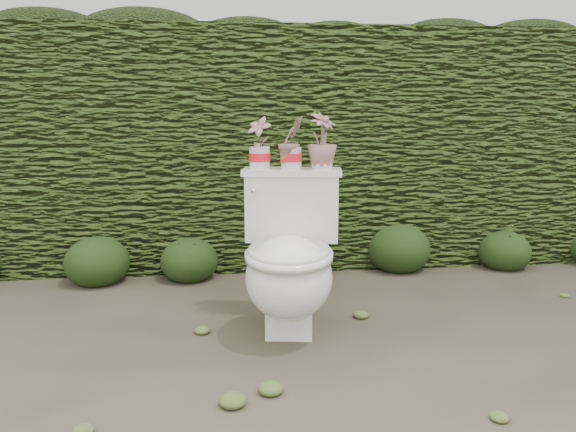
{
  "coord_description": "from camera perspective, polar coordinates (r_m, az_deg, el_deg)",
  "views": [
    {
      "loc": [
        -0.15,
        -2.5,
        1.07
      ],
      "look_at": [
        0.14,
        0.23,
        0.55
      ],
      "focal_mm": 35.0,
      "sensor_mm": 36.0,
      "label": 1
    }
  ],
  "objects": [
    {
      "name": "ground",
      "position": [
        2.72,
        -2.49,
        -12.43
      ],
      "size": [
        60.0,
        60.0,
        0.0
      ],
      "primitive_type": "plane",
      "color": "brown",
      "rests_on": "ground"
    },
    {
      "name": "liriope_clump_6",
      "position": [
        4.13,
        21.13,
        -2.97
      ],
      "size": [
        0.36,
        0.36,
        0.28
      ],
      "primitive_type": "ellipsoid",
      "color": "#263C15",
      "rests_on": "ground"
    },
    {
      "name": "potted_plant_left",
      "position": [
        2.86,
        -2.91,
        7.3
      ],
      "size": [
        0.16,
        0.15,
        0.25
      ],
      "primitive_type": "imported",
      "rotation": [
        0.0,
        0.0,
        5.62
      ],
      "color": "#3B8328",
      "rests_on": "toilet"
    },
    {
      "name": "hedge",
      "position": [
        4.11,
        -4.0,
        6.95
      ],
      "size": [
        8.0,
        1.0,
        1.6
      ],
      "primitive_type": "cube",
      "color": "#425A1E",
      "rests_on": "ground"
    },
    {
      "name": "liriope_clump_4",
      "position": [
        3.71,
        1.45,
        -3.52
      ],
      "size": [
        0.39,
        0.39,
        0.31
      ],
      "primitive_type": "ellipsoid",
      "color": "#263C15",
      "rests_on": "ground"
    },
    {
      "name": "liriope_clump_2",
      "position": [
        3.72,
        -18.84,
        -4.02
      ],
      "size": [
        0.4,
        0.4,
        0.32
      ],
      "primitive_type": "ellipsoid",
      "color": "#263C15",
      "rests_on": "ground"
    },
    {
      "name": "toilet",
      "position": [
        2.7,
        0.18,
        -4.62
      ],
      "size": [
        0.55,
        0.74,
        0.78
      ],
      "rotation": [
        0.0,
        0.0,
        -0.15
      ],
      "color": "silver",
      "rests_on": "ground"
    },
    {
      "name": "potted_plant_center",
      "position": [
        2.85,
        0.33,
        7.34
      ],
      "size": [
        0.18,
        0.17,
        0.25
      ],
      "primitive_type": "imported",
      "rotation": [
        0.0,
        0.0,
        0.55
      ],
      "color": "#3B8328",
      "rests_on": "toilet"
    },
    {
      "name": "house_wall",
      "position": [
        8.58,
        -1.07,
        16.97
      ],
      "size": [
        8.0,
        3.5,
        4.0
      ],
      "primitive_type": "cube",
      "color": "silver",
      "rests_on": "ground"
    },
    {
      "name": "potted_plant_right",
      "position": [
        2.85,
        3.48,
        7.48
      ],
      "size": [
        0.21,
        0.21,
        0.27
      ],
      "primitive_type": "imported",
      "rotation": [
        0.0,
        0.0,
        0.7
      ],
      "color": "#3B8328",
      "rests_on": "toilet"
    },
    {
      "name": "liriope_clump_5",
      "position": [
        3.89,
        11.19,
        -2.85
      ],
      "size": [
        0.43,
        0.43,
        0.34
      ],
      "primitive_type": "ellipsoid",
      "color": "#263C15",
      "rests_on": "ground"
    },
    {
      "name": "liriope_clump_3",
      "position": [
        3.66,
        -10.0,
        -4.05
      ],
      "size": [
        0.37,
        0.37,
        0.29
      ],
      "primitive_type": "ellipsoid",
      "color": "#263C15",
      "rests_on": "ground"
    }
  ]
}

